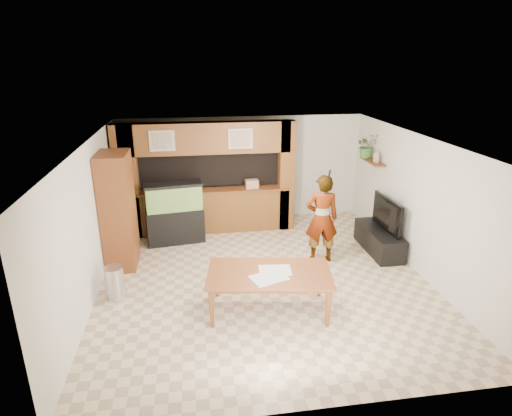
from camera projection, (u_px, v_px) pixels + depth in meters
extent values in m
plane|color=#CDB18E|center=(263.00, 278.00, 8.12)|extent=(6.50, 6.50, 0.00)
plane|color=white|center=(264.00, 142.00, 7.24)|extent=(6.50, 6.50, 0.00)
plane|color=beige|center=(242.00, 169.00, 10.70)|extent=(6.00, 0.00, 6.00)
plane|color=beige|center=(90.00, 223.00, 7.25)|extent=(0.00, 6.50, 6.50)
plane|color=beige|center=(420.00, 205.00, 8.10)|extent=(0.00, 6.50, 6.50)
cube|color=brown|center=(209.00, 212.00, 10.10)|extent=(3.80, 0.35, 1.00)
cube|color=brown|center=(208.00, 191.00, 9.92)|extent=(3.80, 0.43, 0.04)
cube|color=brown|center=(206.00, 138.00, 9.51)|extent=(3.80, 0.35, 0.70)
cube|color=brown|center=(127.00, 182.00, 9.57)|extent=(0.50, 0.35, 2.60)
cube|color=brown|center=(286.00, 176.00, 10.09)|extent=(0.35, 0.35, 2.60)
cube|color=black|center=(206.00, 167.00, 10.29)|extent=(4.20, 0.45, 0.85)
cube|color=tan|center=(162.00, 141.00, 9.19)|extent=(0.55, 0.03, 0.45)
cube|color=tan|center=(162.00, 141.00, 9.18)|extent=(0.43, 0.01, 0.35)
cube|color=tan|center=(240.00, 139.00, 9.43)|extent=(0.55, 0.03, 0.45)
cube|color=tan|center=(240.00, 139.00, 9.42)|extent=(0.43, 0.01, 0.35)
cylinder|color=black|center=(99.00, 174.00, 7.98)|extent=(0.04, 0.25, 0.25)
cylinder|color=white|center=(100.00, 174.00, 7.99)|extent=(0.01, 0.21, 0.21)
cube|color=brown|center=(373.00, 161.00, 9.76)|extent=(0.25, 0.90, 0.04)
cube|color=brown|center=(118.00, 211.00, 8.30)|extent=(0.57, 0.93, 2.28)
cylinder|color=#B2B2B7|center=(115.00, 283.00, 7.33)|extent=(0.33, 0.33, 0.60)
cube|color=black|center=(176.00, 226.00, 9.56)|extent=(1.25, 0.47, 0.78)
cube|color=#388736|center=(174.00, 198.00, 9.34)|extent=(1.19, 0.44, 0.54)
cube|color=black|center=(173.00, 185.00, 9.24)|extent=(1.25, 0.47, 0.06)
cube|color=black|center=(379.00, 240.00, 9.16)|extent=(0.55, 1.49, 0.50)
imported|color=black|center=(382.00, 214.00, 8.96)|extent=(0.18, 1.20, 0.69)
cube|color=tan|center=(376.00, 158.00, 9.56)|extent=(0.07, 0.16, 0.21)
imported|color=#3D6D2B|center=(367.00, 146.00, 9.95)|extent=(0.55, 0.49, 0.56)
imported|color=#987953|center=(322.00, 219.00, 8.54)|extent=(0.71, 0.51, 1.82)
cylinder|color=black|center=(329.00, 174.00, 8.08)|extent=(0.04, 0.11, 0.17)
imported|color=brown|center=(269.00, 293.00, 6.93)|extent=(2.12, 1.39, 0.70)
cube|color=silver|center=(275.00, 270.00, 6.92)|extent=(0.55, 0.43, 0.01)
cube|color=silver|center=(269.00, 278.00, 6.69)|extent=(0.65, 0.56, 0.01)
cube|color=#A27758|center=(252.00, 184.00, 10.03)|extent=(0.31, 0.22, 0.20)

